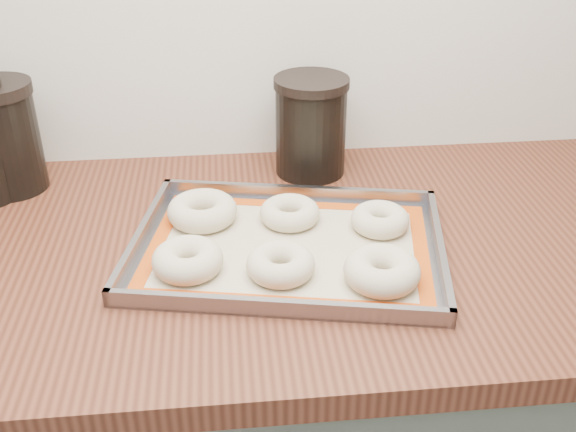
{
  "coord_description": "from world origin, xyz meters",
  "views": [
    {
      "loc": [
        0.12,
        0.79,
        1.45
      ],
      "look_at": [
        0.21,
        1.64,
        0.96
      ],
      "focal_mm": 42.0,
      "sensor_mm": 36.0,
      "label": 1
    }
  ],
  "objects": [
    {
      "name": "canister_right",
      "position": [
        0.27,
        1.91,
        0.99
      ],
      "size": [
        0.13,
        0.13,
        0.18
      ],
      "color": "black",
      "rests_on": "countertop"
    },
    {
      "name": "baking_mat",
      "position": [
        0.21,
        1.64,
        0.9
      ],
      "size": [
        0.47,
        0.37,
        0.0
      ],
      "rotation": [
        0.0,
        0.0,
        -0.2
      ],
      "color": "#C6B793",
      "rests_on": "baking_tray"
    },
    {
      "name": "countertop",
      "position": [
        0.0,
        1.68,
        0.88
      ],
      "size": [
        3.06,
        0.68,
        0.04
      ],
      "primitive_type": "cube",
      "color": "#5C2D1B",
      "rests_on": "cabinet"
    },
    {
      "name": "bagel_front_left",
      "position": [
        0.06,
        1.59,
        0.92
      ],
      "size": [
        0.12,
        0.12,
        0.04
      ],
      "primitive_type": "torus",
      "rotation": [
        0.0,
        0.0,
        -0.19
      ],
      "color": "beige",
      "rests_on": "baking_mat"
    },
    {
      "name": "bagel_front_mid",
      "position": [
        0.19,
        1.57,
        0.92
      ],
      "size": [
        0.1,
        0.1,
        0.04
      ],
      "primitive_type": "torus",
      "rotation": [
        0.0,
        0.0,
        0.06
      ],
      "color": "beige",
      "rests_on": "baking_mat"
    },
    {
      "name": "baking_tray",
      "position": [
        0.21,
        1.64,
        0.91
      ],
      "size": [
        0.52,
        0.41,
        0.03
      ],
      "rotation": [
        0.0,
        0.0,
        -0.2
      ],
      "color": "gray",
      "rests_on": "countertop"
    },
    {
      "name": "canister_mid",
      "position": [
        -0.26,
        1.9,
        1.0
      ],
      "size": [
        0.12,
        0.12,
        0.19
      ],
      "color": "black",
      "rests_on": "countertop"
    },
    {
      "name": "bagel_back_left",
      "position": [
        0.08,
        1.73,
        0.92
      ],
      "size": [
        0.12,
        0.12,
        0.04
      ],
      "primitive_type": "torus",
      "rotation": [
        0.0,
        0.0,
        -0.07
      ],
      "color": "beige",
      "rests_on": "baking_mat"
    },
    {
      "name": "bagel_back_mid",
      "position": [
        0.22,
        1.72,
        0.92
      ],
      "size": [
        0.1,
        0.1,
        0.03
      ],
      "primitive_type": "torus",
      "rotation": [
        0.0,
        0.0,
        0.01
      ],
      "color": "beige",
      "rests_on": "baking_mat"
    },
    {
      "name": "bagel_front_right",
      "position": [
        0.33,
        1.54,
        0.93
      ],
      "size": [
        0.11,
        0.11,
        0.04
      ],
      "primitive_type": "torus",
      "rotation": [
        0.0,
        0.0,
        0.02
      ],
      "color": "beige",
      "rests_on": "baking_mat"
    },
    {
      "name": "bagel_back_right",
      "position": [
        0.36,
        1.68,
        0.92
      ],
      "size": [
        0.13,
        0.13,
        0.03
      ],
      "primitive_type": "torus",
      "rotation": [
        0.0,
        0.0,
        -0.54
      ],
      "color": "beige",
      "rests_on": "baking_mat"
    }
  ]
}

